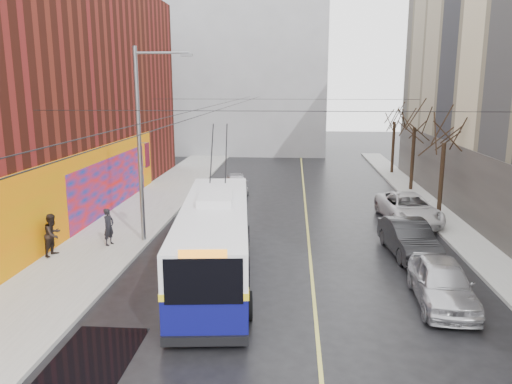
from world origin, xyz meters
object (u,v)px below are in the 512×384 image
(parked_car_a, at_px, (442,283))
(following_car, at_px, (236,183))
(pedestrian_b, at_px, (53,235))
(trolleybus, at_px, (215,238))
(pedestrian_a, at_px, (109,227))
(tree_mid, at_px, (415,116))
(parked_car_b, at_px, (409,238))
(tree_near, at_px, (445,129))
(streetlight_pole, at_px, (143,141))
(parked_car_c, at_px, (408,208))
(tree_far, at_px, (395,112))

(parked_car_a, height_order, following_car, parked_car_a)
(following_car, xyz_separation_m, pedestrian_b, (-6.26, -14.22, 0.40))
(trolleybus, distance_m, pedestrian_a, 6.20)
(parked_car_a, xyz_separation_m, following_car, (-9.04, 17.66, -0.10))
(tree_mid, xyz_separation_m, parked_car_b, (-3.20, -13.81, -4.49))
(trolleybus, bearing_deg, tree_mid, 50.52)
(pedestrian_b, bearing_deg, parked_car_a, -91.81)
(tree_near, relative_size, parked_car_a, 1.42)
(streetlight_pole, height_order, following_car, streetlight_pole)
(tree_near, bearing_deg, pedestrian_b, -155.51)
(trolleybus, distance_m, parked_car_c, 12.69)
(parked_car_c, distance_m, pedestrian_a, 15.67)
(tree_near, relative_size, tree_mid, 0.96)
(streetlight_pole, relative_size, following_car, 2.31)
(tree_near, bearing_deg, trolleybus, -138.66)
(tree_near, xyz_separation_m, pedestrian_b, (-18.50, -8.43, -3.91))
(streetlight_pole, distance_m, tree_mid, 19.96)
(pedestrian_a, bearing_deg, trolleybus, -103.42)
(tree_mid, xyz_separation_m, pedestrian_b, (-18.50, -15.43, -4.19))
(parked_car_c, bearing_deg, trolleybus, -142.88)
(tree_near, distance_m, pedestrian_b, 20.70)
(pedestrian_a, bearing_deg, streetlight_pole, -44.06)
(tree_far, distance_m, parked_car_a, 26.43)
(following_car, bearing_deg, tree_far, 25.07)
(streetlight_pole, bearing_deg, tree_far, 52.88)
(trolleybus, distance_m, pedestrian_b, 7.40)
(tree_mid, bearing_deg, pedestrian_b, -140.17)
(tree_mid, relative_size, pedestrian_b, 3.64)
(parked_car_b, height_order, parked_car_c, parked_car_c)
(parked_car_c, distance_m, following_car, 12.43)
(parked_car_a, bearing_deg, tree_mid, 83.52)
(tree_far, height_order, pedestrian_b, tree_far)
(following_car, height_order, pedestrian_b, pedestrian_b)
(parked_car_b, distance_m, parked_car_c, 5.67)
(parked_car_a, xyz_separation_m, parked_car_b, (0.00, 5.06, -0.01))
(parked_car_a, relative_size, pedestrian_b, 2.45)
(tree_near, xyz_separation_m, following_car, (-12.24, 5.79, -4.31))
(parked_car_c, bearing_deg, pedestrian_b, -162.43)
(tree_mid, height_order, parked_car_a, tree_mid)
(parked_car_c, xyz_separation_m, pedestrian_b, (-16.50, -7.16, 0.31))
(streetlight_pole, xyz_separation_m, parked_car_b, (11.94, -0.81, -4.09))
(following_car, bearing_deg, tree_mid, -3.14)
(trolleybus, bearing_deg, tree_near, 35.53)
(parked_car_c, relative_size, following_car, 1.40)
(parked_car_c, bearing_deg, parked_car_a, -102.35)
(tree_mid, bearing_deg, tree_far, 90.00)
(following_car, bearing_deg, pedestrian_a, -117.99)
(tree_far, relative_size, parked_car_c, 1.20)
(following_car, bearing_deg, parked_car_c, -43.36)
(tree_near, relative_size, trolleybus, 0.54)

